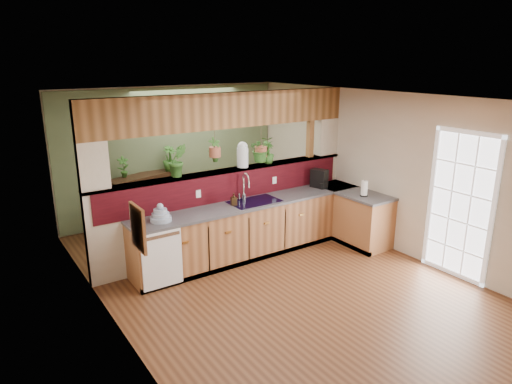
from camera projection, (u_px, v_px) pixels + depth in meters
ground at (277, 280)px, 6.64m from camera, size 4.60×7.00×0.01m
ceiling at (280, 99)px, 5.90m from camera, size 4.60×7.00×0.01m
wall_back at (173, 153)px, 9.05m from camera, size 4.60×0.02×2.60m
wall_left at (112, 228)px, 5.04m from camera, size 0.02×7.00×2.60m
wall_right at (391, 172)px, 7.50m from camera, size 0.02×7.00×2.60m
pass_through_partition at (230, 181)px, 7.39m from camera, size 4.60×0.21×2.60m
pass_through_ledge at (228, 170)px, 7.32m from camera, size 4.60×0.21×0.04m
header_beam at (227, 110)px, 7.05m from camera, size 4.60×0.15×0.55m
sage_backwall at (174, 153)px, 9.04m from camera, size 4.55×0.02×2.55m
countertop at (287, 223)px, 7.65m from camera, size 4.14×1.52×0.90m
dishwasher at (162, 259)px, 6.24m from camera, size 0.58×0.03×0.82m
navy_sink at (254, 206)px, 7.32m from camera, size 0.82×0.50×0.18m
french_door at (460, 207)px, 6.53m from camera, size 0.06×1.02×2.16m
framed_print at (138, 228)px, 4.35m from camera, size 0.04×0.35×0.45m
faucet at (245, 185)px, 7.31m from camera, size 0.20×0.20×0.45m
dish_stack at (161, 216)px, 6.39m from camera, size 0.30×0.30×0.26m
soap_dispenser at (234, 199)px, 7.09m from camera, size 0.10×0.10×0.19m
coffee_maker at (320, 179)px, 8.04m from camera, size 0.17×0.29×0.32m
paper_towel at (364, 189)px, 7.55m from camera, size 0.13×0.13×0.28m
glass_jar at (243, 154)px, 7.40m from camera, size 0.19×0.19×0.42m
ledge_plant_left at (178, 160)px, 6.78m from camera, size 0.31×0.26×0.50m
ledge_plant_right at (268, 152)px, 7.68m from camera, size 0.25×0.25×0.37m
hanging_plant_a at (215, 142)px, 7.06m from camera, size 0.21×0.18×0.50m
hanging_plant_b at (261, 138)px, 7.53m from camera, size 0.48×0.44×0.56m
shelving_console at (146, 200)px, 8.70m from camera, size 1.56×0.83×1.01m
shelf_plant_a at (123, 167)px, 8.29m from camera, size 0.22×0.16×0.39m
shelf_plant_b at (170, 158)px, 8.77m from camera, size 0.34×0.34×0.48m
floor_plant at (263, 199)px, 9.03m from camera, size 0.94×0.89×0.82m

